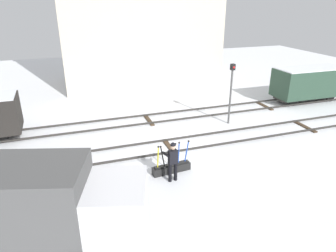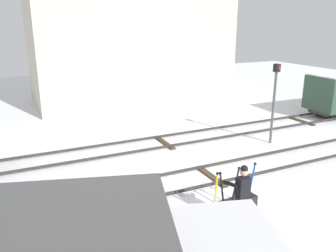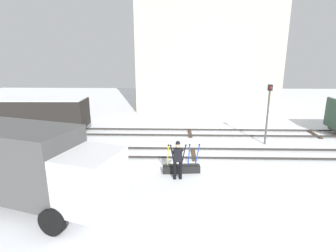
# 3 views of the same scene
# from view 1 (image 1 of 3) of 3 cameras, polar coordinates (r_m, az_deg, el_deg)

# --- Properties ---
(ground_plane) EXTENTS (60.00, 60.00, 0.00)m
(ground_plane) POSITION_cam_1_polar(r_m,az_deg,el_deg) (16.37, 0.32, -4.05)
(ground_plane) COLOR white
(track_main_line) EXTENTS (44.00, 1.94, 0.18)m
(track_main_line) POSITION_cam_1_polar(r_m,az_deg,el_deg) (16.32, 0.32, -3.70)
(track_main_line) COLOR #2D2B28
(track_main_line) RESTS_ON ground_plane
(track_siding_near) EXTENTS (44.00, 1.94, 0.18)m
(track_siding_near) POSITION_cam_1_polar(r_m,az_deg,el_deg) (19.94, -3.60, 1.31)
(track_siding_near) COLOR #2D2B28
(track_siding_near) RESTS_ON ground_plane
(switch_lever_frame) EXTENTS (1.82, 0.52, 1.45)m
(switch_lever_frame) POSITION_cam_1_polar(r_m,az_deg,el_deg) (14.08, 0.64, -7.62)
(switch_lever_frame) COLOR black
(switch_lever_frame) RESTS_ON ground_plane
(rail_worker) EXTENTS (0.58, 0.70, 1.83)m
(rail_worker) POSITION_cam_1_polar(r_m,az_deg,el_deg) (13.09, 0.85, -6.18)
(rail_worker) COLOR black
(rail_worker) RESTS_ON ground_plane
(delivery_truck) EXTENTS (6.58, 3.87, 3.07)m
(delivery_truck) POSITION_cam_1_polar(r_m,az_deg,el_deg) (10.07, -23.53, -13.64)
(delivery_truck) COLOR silver
(delivery_truck) RESTS_ON ground_plane
(signal_post) EXTENTS (0.24, 0.32, 3.77)m
(signal_post) POSITION_cam_1_polar(r_m,az_deg,el_deg) (19.15, 11.63, 6.93)
(signal_post) COLOR #4C4C4C
(signal_post) RESTS_ON ground_plane
(apartment_building) EXTENTS (13.92, 7.01, 12.98)m
(apartment_building) POSITION_cam_1_polar(r_m,az_deg,el_deg) (29.02, -5.62, 20.86)
(apartment_building) COLOR beige
(apartment_building) RESTS_ON ground_plane
(freight_car_mid_siding) EXTENTS (5.37, 2.30, 2.58)m
(freight_car_mid_siding) POSITION_cam_1_polar(r_m,az_deg,el_deg) (25.67, 24.69, 7.35)
(freight_car_mid_siding) COLOR #2D2B28
(freight_car_mid_siding) RESTS_ON ground_plane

